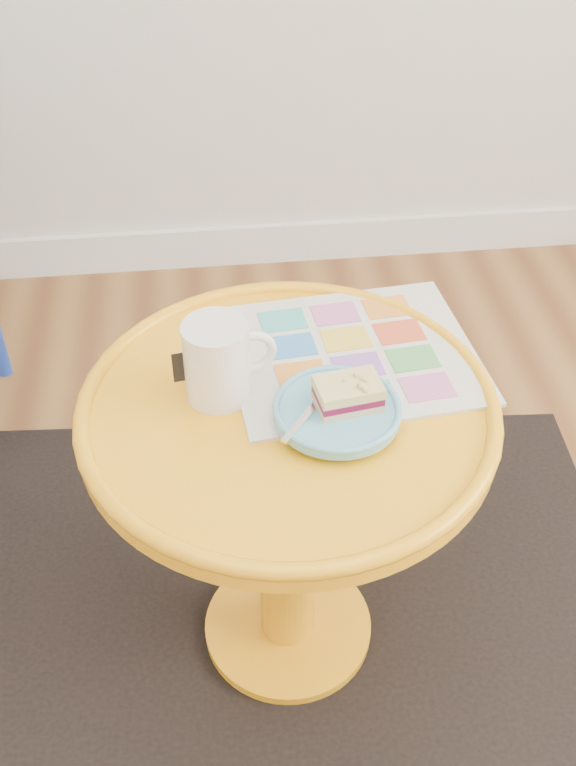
{
  "coord_description": "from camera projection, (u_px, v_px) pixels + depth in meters",
  "views": [
    {
      "loc": [
        0.04,
        -0.14,
        1.37
      ],
      "look_at": [
        0.14,
        0.74,
        0.6
      ],
      "focal_mm": 40.0,
      "sensor_mm": 36.0,
      "label": 1
    }
  ],
  "objects": [
    {
      "name": "rug",
      "position": [
        288.0,
        629.0,
        1.57
      ],
      "size": [
        1.37,
        1.18,
        0.01
      ],
      "primitive_type": "cube",
      "rotation": [
        0.0,
        0.0,
        -0.07
      ],
      "color": "black",
      "rests_on": "ground"
    },
    {
      "name": "side_table",
      "position": [
        288.0,
        481.0,
        1.31
      ],
      "size": [
        0.59,
        0.59,
        0.56
      ],
      "color": "#FFA915",
      "rests_on": "ground"
    },
    {
      "name": "newspaper",
      "position": [
        352.0,
        354.0,
        1.28
      ],
      "size": [
        0.39,
        0.34,
        0.01
      ],
      "primitive_type": "cube",
      "rotation": [
        0.0,
        0.0,
        0.1
      ],
      "color": "silver",
      "rests_on": "side_table"
    },
    {
      "name": "mug",
      "position": [
        219.0,
        359.0,
        1.18
      ],
      "size": [
        0.13,
        0.09,
        0.12
      ],
      "rotation": [
        0.0,
        0.0,
        0.14
      ],
      "color": "white",
      "rests_on": "side_table"
    },
    {
      "name": "plate",
      "position": [
        337.0,
        411.0,
        1.16
      ],
      "size": [
        0.18,
        0.18,
        0.02
      ],
      "color": "#62B0CF",
      "rests_on": "newspaper"
    },
    {
      "name": "cake_slice",
      "position": [
        348.0,
        394.0,
        1.15
      ],
      "size": [
        0.1,
        0.07,
        0.04
      ],
      "rotation": [
        0.0,
        0.0,
        0.16
      ],
      "color": "#D3BC8C",
      "rests_on": "plate"
    },
    {
      "name": "fork",
      "position": [
        313.0,
        408.0,
        1.16
      ],
      "size": [
        0.1,
        0.12,
        0.0
      ],
      "rotation": [
        0.0,
        0.0,
        -0.65
      ],
      "color": "silver",
      "rests_on": "plate"
    }
  ]
}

